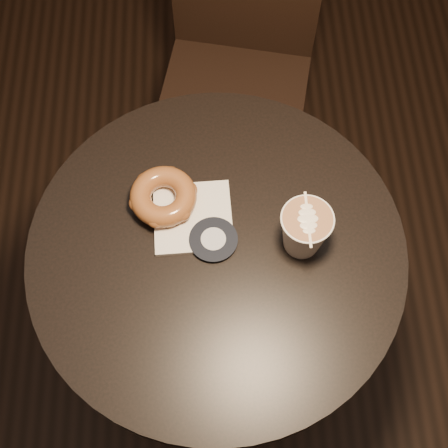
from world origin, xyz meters
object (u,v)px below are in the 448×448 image
at_px(doughnut, 163,196).
at_px(latte_cup, 304,231).
at_px(cafe_table, 217,284).
at_px(chair, 240,44).
at_px(pastry_bag, 193,217).

distance_m(doughnut, latte_cup, 0.27).
relative_size(cafe_table, latte_cup, 7.25).
bearing_deg(cafe_table, latte_cup, 0.93).
height_order(chair, pastry_bag, chair).
bearing_deg(latte_cup, pastry_bag, 163.51).
relative_size(cafe_table, doughnut, 5.98).
bearing_deg(chair, doughnut, -94.99).
distance_m(chair, latte_cup, 0.72).
xyz_separation_m(doughnut, latte_cup, (0.25, -0.09, 0.02)).
relative_size(chair, pastry_bag, 6.65).
bearing_deg(chair, cafe_table, -84.74).
xyz_separation_m(chair, latte_cup, (0.08, -0.66, 0.26)).
xyz_separation_m(chair, doughnut, (-0.18, -0.57, 0.24)).
relative_size(cafe_table, pastry_bag, 5.18).
bearing_deg(doughnut, chair, 72.86).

